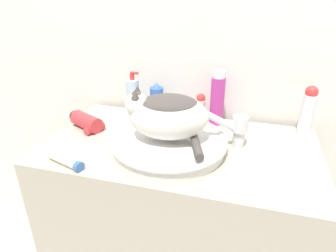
{
  "coord_description": "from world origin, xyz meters",
  "views": [
    {
      "loc": [
        0.22,
        -0.68,
        1.41
      ],
      "look_at": [
        -0.03,
        0.22,
        0.97
      ],
      "focal_mm": 32.0,
      "sensor_mm": 36.0,
      "label": 1
    }
  ],
  "objects": [
    {
      "name": "cat",
      "position": [
        -0.04,
        0.23,
        1.01
      ],
      "size": [
        0.31,
        0.25,
        0.18
      ],
      "rotation": [
        0.0,
        0.0,
        3.35
      ],
      "color": "silver",
      "rests_on": "sink_basin"
    },
    {
      "name": "cream_tube",
      "position": [
        -0.33,
        0.05,
        0.88
      ],
      "size": [
        0.15,
        0.08,
        0.04
      ],
      "rotation": [
        0.0,
        0.0,
        -0.31
      ],
      "color": "silver",
      "rests_on": "vanity_counter"
    },
    {
      "name": "faucet",
      "position": [
        0.2,
        0.33,
        0.94
      ],
      "size": [
        0.15,
        0.09,
        0.14
      ],
      "rotation": [
        0.0,
        0.0,
        -2.77
      ],
      "color": "silver",
      "rests_on": "vanity_counter"
    },
    {
      "name": "shampoo_bottle_tall",
      "position": [
        0.1,
        0.51,
        0.98
      ],
      "size": [
        0.06,
        0.06,
        0.23
      ],
      "color": "#B2338C",
      "rests_on": "vanity_counter"
    },
    {
      "name": "spray_bottle_trigger",
      "position": [
        -0.16,
        0.51,
        0.94
      ],
      "size": [
        0.06,
        0.06,
        0.16
      ],
      "color": "#335BB7",
      "rests_on": "vanity_counter"
    },
    {
      "name": "lotion_bottle_white",
      "position": [
        0.46,
        0.51,
        0.96
      ],
      "size": [
        0.05,
        0.05,
        0.2
      ],
      "color": "silver",
      "rests_on": "vanity_counter"
    },
    {
      "name": "deodorant_stick",
      "position": [
        0.03,
        0.51,
        0.93
      ],
      "size": [
        0.04,
        0.04,
        0.13
      ],
      "color": "silver",
      "rests_on": "vanity_counter"
    },
    {
      "name": "wall_back",
      "position": [
        0.0,
        0.62,
        1.2
      ],
      "size": [
        8.0,
        0.05,
        2.4
      ],
      "color": "silver",
      "rests_on": "ground_plane"
    },
    {
      "name": "vanity_counter",
      "position": [
        0.0,
        0.28,
        0.43
      ],
      "size": [
        1.01,
        0.56,
        0.87
      ],
      "color": "#B2A893",
      "rests_on": "ground_plane"
    },
    {
      "name": "soap_pump_bottle",
      "position": [
        -0.28,
        0.51,
        0.95
      ],
      "size": [
        0.06,
        0.06,
        0.2
      ],
      "color": "silver",
      "rests_on": "vanity_counter"
    },
    {
      "name": "sink_basin",
      "position": [
        -0.03,
        0.24,
        0.89
      ],
      "size": [
        0.42,
        0.42,
        0.05
      ],
      "color": "silver",
      "rests_on": "vanity_counter"
    },
    {
      "name": "hair_dryer",
      "position": [
        -0.4,
        0.31,
        0.9
      ],
      "size": [
        0.17,
        0.13,
        0.06
      ],
      "rotation": [
        0.0,
        0.0,
        2.7
      ],
      "color": "#C63338",
      "rests_on": "vanity_counter"
    }
  ]
}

